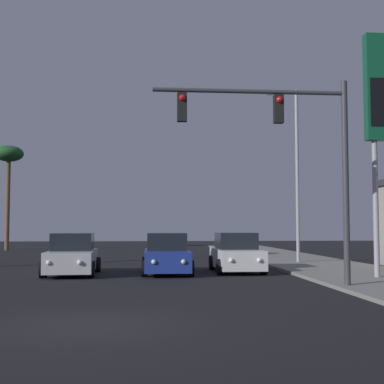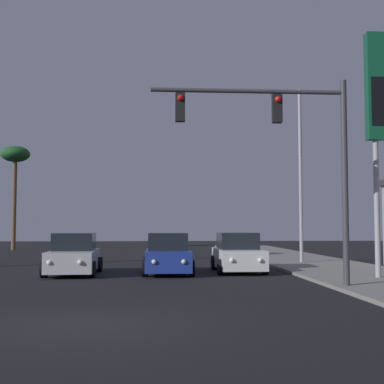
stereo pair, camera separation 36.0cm
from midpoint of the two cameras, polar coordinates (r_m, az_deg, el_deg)
The scene contains 8 objects.
ground_plane at distance 11.15m, azimuth -10.95°, elevation -13.74°, with size 120.00×120.00×0.00m, color black.
sidewalk_right at distance 22.50m, azimuth 17.72°, elevation -8.35°, with size 5.00×60.00×0.12m.
car_white at distance 23.24m, azimuth 5.35°, elevation -6.62°, with size 2.04×4.32×1.68m.
car_silver at distance 22.39m, azimuth -12.04°, elevation -6.66°, with size 2.04×4.34×1.68m.
car_blue at distance 22.34m, azimuth -2.14°, elevation -6.75°, with size 2.04×4.31×1.68m.
traffic_light_mast at distance 17.23m, azimuth 11.08°, elevation 5.43°, with size 6.24×0.36×6.50m.
street_lamp at distance 28.36m, azimuth 11.58°, elevation 2.79°, with size 1.74×0.24×9.00m.
palm_tree_far at distance 46.70m, azimuth -18.14°, elevation 3.29°, with size 2.40×2.40×8.61m.
Camera 2 is at (1.53, -10.90, 1.96)m, focal length 50.00 mm.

